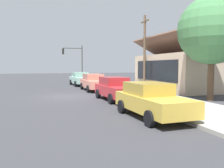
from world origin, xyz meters
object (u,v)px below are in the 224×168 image
object	(u,v)px
car_mustard	(151,100)
shade_tree	(212,30)
car_seafoam	(81,79)
traffic_light_main	(74,58)
fire_hydrant_red	(110,86)
car_cherry	(115,88)
car_coral	(94,82)
utility_pole_wooden	(145,51)

from	to	relation	value
car_mustard	shade_tree	distance (m)	8.25
car_seafoam	shade_tree	size ratio (longest dim) A/B	0.69
shade_tree	traffic_light_main	bearing A→B (deg)	-162.11
traffic_light_main	fire_hydrant_red	size ratio (longest dim) A/B	7.32
car_cherry	traffic_light_main	world-z (taller)	traffic_light_main
car_seafoam	traffic_light_main	distance (m)	5.33
car_seafoam	shade_tree	distance (m)	17.02
car_seafoam	car_mustard	size ratio (longest dim) A/B	1.01
car_coral	car_cherry	bearing A→B (deg)	-1.15
utility_pole_wooden	car_cherry	bearing A→B (deg)	-37.49
shade_tree	car_cherry	bearing A→B (deg)	-109.16
car_coral	car_mustard	size ratio (longest dim) A/B	1.02
car_mustard	utility_pole_wooden	distance (m)	14.28
shade_tree	fire_hydrant_red	size ratio (longest dim) A/B	9.95
utility_pole_wooden	traffic_light_main	bearing A→B (deg)	-152.26
car_coral	shade_tree	world-z (taller)	shade_tree
car_mustard	traffic_light_main	size ratio (longest dim) A/B	0.92
car_seafoam	fire_hydrant_red	distance (m)	7.24
car_seafoam	shade_tree	bearing A→B (deg)	19.42
car_coral	traffic_light_main	size ratio (longest dim) A/B	0.94
car_coral	shade_tree	xyz separation A→B (m)	(8.95, 6.13, 3.93)
traffic_light_main	car_coral	bearing A→B (deg)	1.51
car_coral	fire_hydrant_red	distance (m)	1.58
utility_pole_wooden	shade_tree	bearing A→B (deg)	4.77
car_coral	car_mustard	xyz separation A→B (m)	(12.63, -0.12, -0.00)
shade_tree	traffic_light_main	world-z (taller)	shade_tree
car_coral	utility_pole_wooden	distance (m)	6.21
car_coral	traffic_light_main	world-z (taller)	traffic_light_main
car_coral	utility_pole_wooden	bearing A→B (deg)	90.77
car_cherry	fire_hydrant_red	xyz separation A→B (m)	(-6.10, 1.37, -0.32)
car_seafoam	traffic_light_main	xyz separation A→B (m)	(-4.61, -0.06, 2.67)
shade_tree	car_mustard	bearing A→B (deg)	-59.49
car_coral	car_mustard	bearing A→B (deg)	-1.69
car_cherry	car_mustard	size ratio (longest dim) A/B	0.97
car_seafoam	traffic_light_main	world-z (taller)	traffic_light_main
car_mustard	car_cherry	bearing A→B (deg)	176.28
car_seafoam	utility_pole_wooden	world-z (taller)	utility_pole_wooden
utility_pole_wooden	fire_hydrant_red	size ratio (longest dim) A/B	10.56
car_cherry	fire_hydrant_red	world-z (taller)	car_cherry
shade_tree	fire_hydrant_red	distance (m)	10.42
car_seafoam	car_coral	bearing A→B (deg)	-1.10
utility_pole_wooden	fire_hydrant_red	xyz separation A→B (m)	(0.90, -4.00, -3.43)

